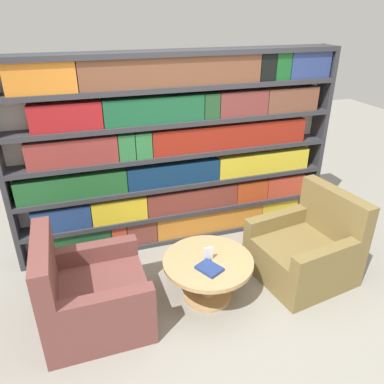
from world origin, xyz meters
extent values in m
plane|color=gray|center=(0.00, 0.00, 0.00)|extent=(14.00, 14.00, 0.00)
cube|color=silver|center=(0.00, 1.48, 1.05)|extent=(3.52, 0.05, 2.10)
cube|color=#333338|center=(-1.73, 1.35, 1.05)|extent=(0.05, 0.30, 2.10)
cube|color=#333338|center=(1.73, 1.35, 1.05)|extent=(0.05, 0.30, 2.10)
cube|color=#333338|center=(0.00, 1.35, 0.03)|extent=(3.42, 0.30, 0.05)
cube|color=#333338|center=(0.00, 1.35, 0.35)|extent=(3.42, 0.30, 0.05)
cube|color=#333338|center=(0.00, 1.35, 0.70)|extent=(3.42, 0.30, 0.05)
cube|color=#333338|center=(0.00, 1.35, 1.05)|extent=(3.42, 0.30, 0.05)
cube|color=#333338|center=(0.00, 1.35, 1.40)|extent=(3.42, 0.30, 0.05)
cube|color=#333338|center=(0.00, 1.35, 1.75)|extent=(3.42, 0.30, 0.05)
cube|color=#333338|center=(0.00, 1.35, 2.07)|extent=(3.42, 0.30, 0.05)
cube|color=#1A4927|center=(-1.11, 1.33, 0.18)|extent=(0.61, 0.20, 0.26)
cube|color=#B9412B|center=(-0.72, 1.33, 0.18)|extent=(0.16, 0.20, 0.26)
cube|color=brown|center=(-0.47, 1.33, 0.18)|extent=(0.33, 0.20, 0.26)
cube|color=#C8782A|center=(0.36, 1.33, 0.18)|extent=(1.31, 0.20, 0.26)
cube|color=gold|center=(1.27, 1.33, 0.18)|extent=(0.49, 0.20, 0.26)
cube|color=navy|center=(-1.28, 1.33, 0.50)|extent=(0.58, 0.20, 0.26)
cube|color=yellow|center=(-0.69, 1.33, 0.50)|extent=(0.59, 0.20, 0.26)
cube|color=brown|center=(0.14, 1.33, 0.50)|extent=(1.06, 0.20, 0.26)
cube|color=#B4411C|center=(0.87, 1.33, 0.50)|extent=(0.39, 0.20, 0.26)
cube|color=#BC412B|center=(1.32, 1.33, 0.50)|extent=(0.50, 0.20, 0.26)
cube|color=#1F592A|center=(-1.13, 1.33, 0.84)|extent=(1.08, 0.20, 0.24)
cube|color=navy|center=(-0.07, 1.33, 0.84)|extent=(1.02, 0.20, 0.24)
cube|color=gold|center=(1.01, 1.33, 0.84)|extent=(1.12, 0.20, 0.24)
cube|color=maroon|center=(-1.08, 1.33, 1.20)|extent=(0.86, 0.20, 0.26)
cube|color=#2B743D|center=(-0.56, 1.33, 1.20)|extent=(0.16, 0.20, 0.26)
cube|color=#2E793F|center=(-0.39, 1.33, 1.20)|extent=(0.16, 0.20, 0.26)
cube|color=maroon|center=(0.58, 1.33, 1.20)|extent=(1.76, 0.20, 0.26)
cube|color=maroon|center=(-1.09, 1.33, 1.55)|extent=(0.65, 0.20, 0.26)
cube|color=#195934|center=(-0.25, 1.33, 1.55)|extent=(1.00, 0.20, 0.26)
cube|color=#214D2A|center=(0.34, 1.33, 1.55)|extent=(0.16, 0.20, 0.26)
cube|color=brown|center=(0.70, 1.33, 1.55)|extent=(0.54, 0.20, 0.26)
cube|color=brown|center=(1.28, 1.33, 1.55)|extent=(0.61, 0.20, 0.26)
cube|color=orange|center=(-1.25, 1.33, 1.91)|extent=(0.60, 0.20, 0.27)
cube|color=brown|center=(-0.05, 1.33, 1.91)|extent=(1.79, 0.20, 0.27)
cube|color=black|center=(0.94, 1.33, 1.91)|extent=(0.17, 0.20, 0.27)
cube|color=#195926|center=(1.12, 1.33, 1.91)|extent=(0.17, 0.20, 0.27)
cube|color=navy|center=(1.45, 1.33, 1.91)|extent=(0.47, 0.20, 0.27)
cube|color=brown|center=(-1.05, 0.28, 0.19)|extent=(0.86, 0.84, 0.39)
cube|color=brown|center=(-1.40, 0.27, 0.63)|extent=(0.15, 0.83, 0.49)
cube|color=brown|center=(-0.97, -0.08, 0.47)|extent=(0.71, 0.13, 0.16)
cube|color=brown|center=(-0.98, 0.63, 0.47)|extent=(0.71, 0.13, 0.16)
cube|color=olive|center=(0.95, 0.28, 0.19)|extent=(0.97, 0.95, 0.39)
cube|color=olive|center=(1.31, 0.33, 0.63)|extent=(0.26, 0.84, 0.49)
cube|color=olive|center=(0.83, 0.62, 0.47)|extent=(0.72, 0.23, 0.16)
cube|color=olive|center=(0.94, -0.09, 0.47)|extent=(0.72, 0.23, 0.16)
cylinder|color=tan|center=(-0.05, 0.26, 0.19)|extent=(0.15, 0.15, 0.38)
cylinder|color=tan|center=(-0.05, 0.26, 0.01)|extent=(0.45, 0.45, 0.03)
cylinder|color=tan|center=(-0.05, 0.26, 0.40)|extent=(0.82, 0.82, 0.04)
cube|color=black|center=(-0.05, 0.26, 0.42)|extent=(0.05, 0.06, 0.01)
cube|color=white|center=(-0.05, 0.26, 0.49)|extent=(0.08, 0.01, 0.14)
cube|color=navy|center=(-0.09, 0.13, 0.43)|extent=(0.24, 0.26, 0.03)
camera|label=1|loc=(-1.04, -2.30, 2.45)|focal=35.00mm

